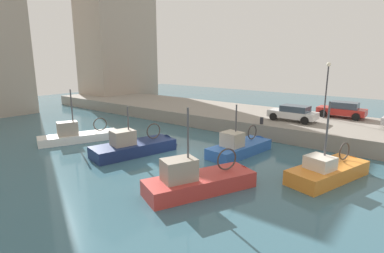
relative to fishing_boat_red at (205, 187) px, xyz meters
name	(u,v)px	position (x,y,z in m)	size (l,w,h in m)	color
water_surface	(184,156)	(3.43, 4.15, -0.15)	(80.00, 80.00, 0.00)	#386070
quay_wall	(261,120)	(14.93, 4.15, 0.45)	(9.00, 56.00, 1.20)	gray
fishing_boat_red	(205,187)	(0.00, 0.00, 0.00)	(6.51, 4.19, 5.06)	#BC3833
fishing_boat_blue	(242,151)	(6.46, 1.46, -0.02)	(6.08, 2.58, 4.28)	#2D60B7
fishing_boat_orange	(331,176)	(5.50, -4.54, -0.05)	(6.20, 3.42, 5.12)	orange
fishing_boat_white	(84,139)	(1.52, 12.89, -0.01)	(6.80, 4.02, 4.82)	white
fishing_boat_navy	(139,151)	(2.05, 7.11, -0.02)	(6.74, 3.44, 4.21)	navy
parked_car_red	(342,109)	(17.77, -2.24, 1.76)	(1.89, 3.96, 1.39)	red
parked_car_white	(293,113)	(13.57, 0.64, 1.73)	(1.93, 3.94, 1.32)	silver
mooring_bollard_mid	(262,121)	(10.78, 2.15, 1.33)	(0.28, 0.28, 0.55)	#2D2D33
quay_streetlamp	(327,81)	(16.43, -1.08, 4.31)	(0.36, 0.36, 4.83)	#38383D
waterfront_building_central	(117,29)	(18.32, 29.19, 10.37)	(10.56, 6.49, 20.99)	#A39384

